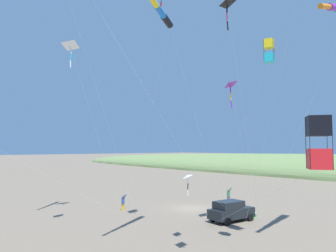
% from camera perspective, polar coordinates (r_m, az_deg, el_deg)
% --- Properties ---
extents(ground_plane, '(600.00, 600.00, 0.00)m').
position_cam_1_polar(ground_plane, '(36.42, 4.05, -14.42)').
color(ground_plane, '#756654').
extents(parked_car, '(4.49, 2.48, 1.85)m').
position_cam_1_polar(parked_car, '(30.44, 11.12, -14.62)').
color(parked_car, black).
rests_on(parked_car, ground_plane).
extents(cooler_box, '(0.62, 0.42, 0.42)m').
position_cam_1_polar(cooler_box, '(32.82, 14.91, -15.08)').
color(cooler_box, green).
rests_on(cooler_box, ground_plane).
extents(person_adult_flyer, '(0.60, 0.68, 1.95)m').
position_cam_1_polar(person_adult_flyer, '(39.51, 10.78, -11.97)').
color(person_adult_flyer, '#8E6B9E').
rests_on(person_adult_flyer, ground_plane).
extents(person_child_green_jacket, '(0.54, 0.61, 1.71)m').
position_cam_1_polar(person_child_green_jacket, '(35.09, -8.02, -13.25)').
color(person_child_green_jacket, gold).
rests_on(person_child_green_jacket, ground_plane).
extents(kite_delta_long_streamer_right, '(12.47, 6.21, 12.44)m').
position_cam_1_polar(kite_delta_long_streamer_right, '(28.28, 11.03, 7.17)').
color(kite_delta_long_streamer_right, purple).
rests_on(kite_delta_long_streamer_right, ground_plane).
extents(kite_box_white_trailing, '(3.64, 8.90, 13.54)m').
position_cam_1_polar(kite_box_white_trailing, '(21.85, 17.57, 12.62)').
color(kite_box_white_trailing, yellow).
rests_on(kite_box_white_trailing, ground_plane).
extents(kite_windsock_red_high_left, '(11.34, 15.71, 17.15)m').
position_cam_1_polar(kite_windsock_red_high_left, '(24.31, -1.76, 20.21)').
color(kite_windsock_red_high_left, black).
rests_on(kite_windsock_red_high_left, ground_plane).
extents(kite_delta_small_distant, '(11.60, 5.74, 14.54)m').
position_cam_1_polar(kite_delta_small_distant, '(18.49, 10.54, 20.41)').
color(kite_delta_small_distant, black).
rests_on(kite_delta_small_distant, ground_plane).
extents(kite_box_blue_topmost, '(9.68, 13.69, 7.87)m').
position_cam_1_polar(kite_box_blue_topmost, '(13.55, 25.27, -2.69)').
color(kite_box_blue_topmost, black).
rests_on(kite_box_blue_topmost, ground_plane).
extents(kite_delta_rainbow_low_near, '(9.23, 2.13, 4.78)m').
position_cam_1_polar(kite_delta_rainbow_low_near, '(23.37, 3.49, -9.08)').
color(kite_delta_rainbow_low_near, white).
rests_on(kite_delta_rainbow_low_near, ground_plane).
extents(kite_delta_green_low_center, '(7.55, 1.45, 17.49)m').
position_cam_1_polar(kite_delta_green_low_center, '(34.99, -17.08, 13.43)').
color(kite_delta_green_low_center, white).
rests_on(kite_delta_green_low_center, ground_plane).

